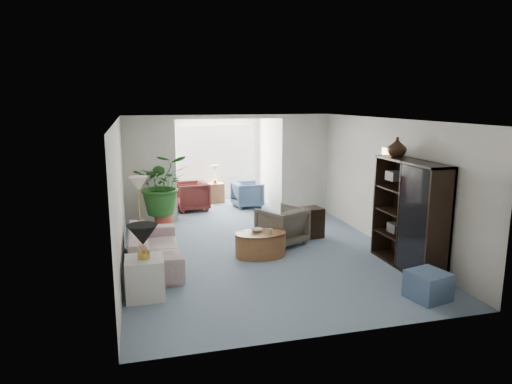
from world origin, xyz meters
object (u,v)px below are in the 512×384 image
object	(u,v)px
sofa	(155,247)
coffee_table	(261,244)
coffee_cup	(270,231)
wingback_chair	(282,226)
table_lamp	(143,235)
side_table_dark	(309,223)
sunroom_chair_blue	(247,194)
sunroom_table	(215,193)
entertainment_cabinet	(409,215)
cabinet_urn	(397,147)
floor_lamp	(138,184)
coffee_bowl	(257,230)
framed_picture	(391,161)
plant_pot	(164,221)
end_table	(145,278)
sunroom_chair_maroon	(192,196)
ottoman	(428,285)

from	to	relation	value
sofa	coffee_table	bearing A→B (deg)	-90.68
coffee_cup	wingback_chair	world-z (taller)	wingback_chair
table_lamp	side_table_dark	xyz separation A→B (m)	(3.42, 2.23, -0.63)
sunroom_chair_blue	sunroom_table	world-z (taller)	sunroom_chair_blue
entertainment_cabinet	sunroom_table	size ratio (longest dim) A/B	3.37
coffee_table	cabinet_urn	world-z (taller)	cabinet_urn
floor_lamp	coffee_bowl	distance (m)	2.47
framed_picture	side_table_dark	distance (m)	2.12
side_table_dark	coffee_bowl	bearing A→B (deg)	-149.04
coffee_cup	entertainment_cabinet	world-z (taller)	entertainment_cabinet
plant_pot	table_lamp	bearing A→B (deg)	-97.64
end_table	wingback_chair	world-z (taller)	wingback_chair
coffee_table	coffee_bowl	xyz separation A→B (m)	(-0.05, 0.10, 0.25)
end_table	coffee_cup	world-z (taller)	end_table
plant_pot	sunroom_chair_maroon	xyz separation A→B (m)	(0.83, 1.55, 0.21)
sofa	coffee_cup	xyz separation A→B (m)	(2.06, -0.14, 0.18)
ottoman	wingback_chair	bearing A→B (deg)	112.28
coffee_table	coffee_bowl	bearing A→B (deg)	116.57
coffee_cup	table_lamp	bearing A→B (deg)	-151.73
framed_picture	coffee_cup	bearing A→B (deg)	179.11
table_lamp	entertainment_cabinet	world-z (taller)	entertainment_cabinet
coffee_bowl	end_table	bearing A→B (deg)	-145.50
table_lamp	sunroom_table	size ratio (longest dim) A/B	0.80
coffee_table	plant_pot	distance (m)	2.91
end_table	plant_pot	bearing A→B (deg)	82.36
ottoman	sunroom_table	xyz separation A→B (m)	(-1.88, 7.13, 0.07)
table_lamp	wingback_chair	bearing A→B (deg)	35.38
framed_picture	sunroom_chair_blue	world-z (taller)	framed_picture
framed_picture	coffee_cup	world-z (taller)	framed_picture
sunroom_table	floor_lamp	bearing A→B (deg)	-120.80
side_table_dark	cabinet_urn	world-z (taller)	cabinet_urn
wingback_chair	entertainment_cabinet	world-z (taller)	entertainment_cabinet
table_lamp	coffee_bowl	xyz separation A→B (m)	(2.06, 1.41, -0.47)
table_lamp	sunroom_chair_maroon	bearing A→B (deg)	75.89
cabinet_urn	plant_pot	xyz separation A→B (m)	(-3.90, 3.10, -1.87)
sofa	coffee_table	size ratio (longest dim) A/B	2.28
sofa	sunroom_chair_blue	distance (m)	4.73
table_lamp	coffee_cup	distance (m)	2.60
sofa	end_table	distance (m)	1.36
framed_picture	side_table_dark	size ratio (longest dim) A/B	0.80
framed_picture	wingback_chair	size ratio (longest dim) A/B	0.61
framed_picture	sunroom_chair_maroon	bearing A→B (deg)	128.78
sunroom_chair_blue	floor_lamp	bearing A→B (deg)	128.43
sunroom_chair_maroon	entertainment_cabinet	bearing A→B (deg)	25.09
cabinet_urn	coffee_table	bearing A→B (deg)	163.58
framed_picture	sunroom_table	xyz separation A→B (m)	(-2.55, 4.86, -1.42)
sunroom_chair_blue	sunroom_chair_maroon	world-z (taller)	sunroom_chair_maroon
side_table_dark	plant_pot	distance (m)	3.28
wingback_chair	cabinet_urn	size ratio (longest dim) A/B	2.39
wingback_chair	plant_pot	xyz separation A→B (m)	(-2.22, 1.81, -0.22)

